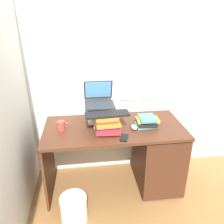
% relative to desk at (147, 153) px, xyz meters
% --- Properties ---
extents(ground_plane, '(6.00, 6.00, 0.00)m').
position_rel_desk_xyz_m(ground_plane, '(-0.37, 0.03, -0.41)').
color(ground_plane, olive).
extents(wall_back, '(6.00, 0.06, 2.60)m').
position_rel_desk_xyz_m(wall_back, '(-0.37, 0.42, 0.89)').
color(wall_back, silver).
rests_on(wall_back, ground).
extents(wall_left, '(0.05, 6.00, 2.60)m').
position_rel_desk_xyz_m(wall_left, '(-1.30, 0.03, 0.89)').
color(wall_left, silver).
rests_on(wall_left, ground).
extents(desk, '(1.44, 0.69, 0.75)m').
position_rel_desk_xyz_m(desk, '(0.00, 0.00, 0.00)').
color(desk, '#4C2819').
rests_on(desk, ground).
extents(book_stack_tall, '(0.25, 0.20, 0.21)m').
position_rel_desk_xyz_m(book_stack_tall, '(-0.51, 0.11, 0.45)').
color(book_stack_tall, beige).
rests_on(book_stack_tall, desk).
extents(book_stack_keyboard_riser, '(0.25, 0.20, 0.19)m').
position_rel_desk_xyz_m(book_stack_keyboard_riser, '(-0.46, -0.09, 0.44)').
color(book_stack_keyboard_riser, teal).
rests_on(book_stack_keyboard_riser, desk).
extents(book_stack_side, '(0.25, 0.20, 0.10)m').
position_rel_desk_xyz_m(book_stack_side, '(-0.03, 0.01, 0.39)').
color(book_stack_side, teal).
rests_on(book_stack_side, desk).
extents(laptop, '(0.30, 0.31, 0.23)m').
position_rel_desk_xyz_m(laptop, '(-0.51, 0.18, 0.60)').
color(laptop, '#2D2D33').
rests_on(laptop, book_stack_tall).
extents(keyboard, '(0.43, 0.17, 0.02)m').
position_rel_desk_xyz_m(keyboard, '(-0.45, -0.09, 0.54)').
color(keyboard, black).
rests_on(keyboard, book_stack_keyboard_riser).
extents(computer_mouse, '(0.06, 0.10, 0.04)m').
position_rel_desk_xyz_m(computer_mouse, '(-0.18, -0.04, 0.36)').
color(computer_mouse, '#A5A8AD').
rests_on(computer_mouse, desk).
extents(mug, '(0.11, 0.07, 0.10)m').
position_rel_desk_xyz_m(mug, '(-0.90, 0.02, 0.39)').
color(mug, '#B23F33').
rests_on(mug, desk).
extents(cell_phone, '(0.11, 0.15, 0.01)m').
position_rel_desk_xyz_m(cell_phone, '(-0.31, -0.22, 0.35)').
color(cell_phone, black).
rests_on(cell_phone, desk).
extents(wastebasket, '(0.26, 0.26, 0.27)m').
position_rel_desk_xyz_m(wastebasket, '(-0.81, -0.42, -0.27)').
color(wastebasket, silver).
rests_on(wastebasket, ground).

